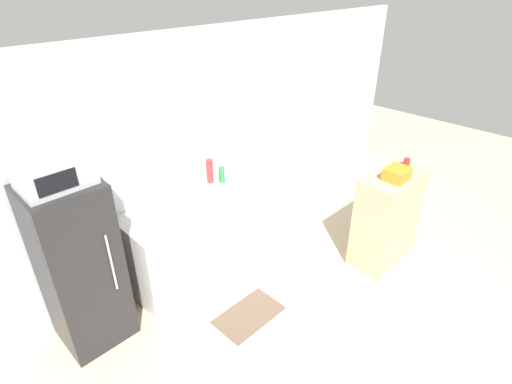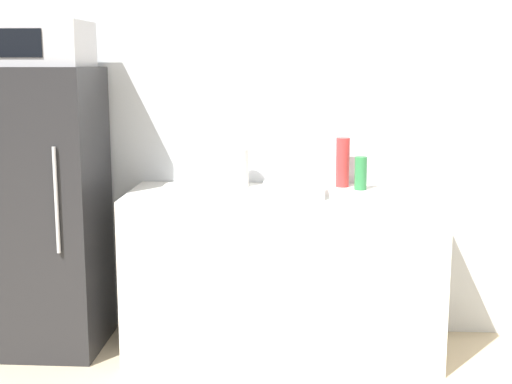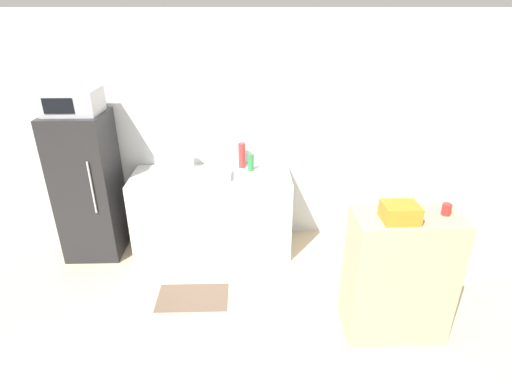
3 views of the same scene
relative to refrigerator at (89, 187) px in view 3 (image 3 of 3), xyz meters
The scene contains 12 objects.
wall_back 1.61m from the refrigerator, 14.59° to the left, with size 8.00×0.06×2.60m, color silver.
refrigerator is the anchor object (origin of this frame).
microwave 0.94m from the refrigerator, 108.23° to the right, with size 0.53×0.42×0.25m.
counter 1.39m from the refrigerator, ahead, with size 1.75×0.68×0.93m, color silver.
sink_basin 1.41m from the refrigerator, ahead, with size 0.34×0.29×0.06m, color #9EA3A8.
bottle_tall 1.72m from the refrigerator, ahead, with size 0.08×0.08×0.29m, color red.
bottle_short 1.80m from the refrigerator, ahead, with size 0.07×0.07×0.19m, color #2D7F42.
shelf_cabinet 3.30m from the refrigerator, 24.47° to the right, with size 0.84×0.44×1.13m, color tan.
basket 3.24m from the refrigerator, 26.35° to the right, with size 0.27×0.22×0.14m, color orange.
jar 3.57m from the refrigerator, 22.25° to the right, with size 0.07×0.07×0.09m, color red.
paper_towel_roll 1.12m from the refrigerator, 10.54° to the left, with size 0.12×0.12×0.22m, color white.
kitchen_rug 1.70m from the refrigerator, 37.22° to the right, with size 0.70×0.42×0.01m, color brown.
Camera 3 is at (0.24, -1.47, 2.60)m, focal length 28.00 mm.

